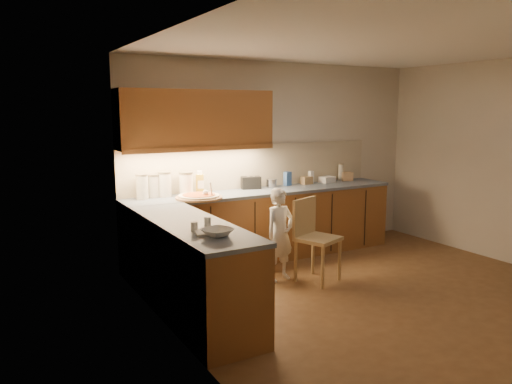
% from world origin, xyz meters
% --- Properties ---
extents(room, '(4.54, 4.50, 2.62)m').
position_xyz_m(room, '(0.00, 0.00, 1.68)').
color(room, brown).
rests_on(room, ground).
extents(l_counter, '(3.77, 2.62, 0.92)m').
position_xyz_m(l_counter, '(-0.92, 1.25, 0.46)').
color(l_counter, brown).
rests_on(l_counter, ground).
extents(backsplash, '(3.75, 0.02, 0.58)m').
position_xyz_m(backsplash, '(-0.38, 1.99, 1.21)').
color(backsplash, '#BCAF92').
rests_on(backsplash, l_counter).
extents(upper_cabinets, '(1.95, 0.36, 0.73)m').
position_xyz_m(upper_cabinets, '(-1.27, 1.82, 1.85)').
color(upper_cabinets, brown).
rests_on(upper_cabinets, ground).
extents(pizza_on_board, '(0.56, 0.56, 0.22)m').
position_xyz_m(pizza_on_board, '(-1.39, 1.53, 0.94)').
color(pizza_on_board, tan).
rests_on(pizza_on_board, l_counter).
extents(child, '(0.43, 0.32, 1.08)m').
position_xyz_m(child, '(-0.67, 0.87, 0.54)').
color(child, white).
rests_on(child, ground).
extents(wooden_chair, '(0.55, 0.55, 0.95)m').
position_xyz_m(wooden_chair, '(-0.34, 0.68, 0.55)').
color(wooden_chair, tan).
rests_on(wooden_chair, ground).
extents(mixing_bowl, '(0.31, 0.31, 0.06)m').
position_xyz_m(mixing_bowl, '(-1.95, -0.16, 0.95)').
color(mixing_bowl, white).
rests_on(mixing_bowl, l_counter).
extents(canister_a, '(0.15, 0.15, 0.30)m').
position_xyz_m(canister_a, '(-1.98, 1.84, 1.07)').
color(canister_a, silver).
rests_on(canister_a, l_counter).
extents(canister_b, '(0.16, 0.16, 0.28)m').
position_xyz_m(canister_b, '(-1.83, 1.90, 1.06)').
color(canister_b, beige).
rests_on(canister_b, l_counter).
extents(canister_c, '(0.16, 0.16, 0.31)m').
position_xyz_m(canister_c, '(-1.69, 1.86, 1.07)').
color(canister_c, white).
rests_on(canister_c, l_counter).
extents(canister_d, '(0.18, 0.18, 0.29)m').
position_xyz_m(canister_d, '(-1.43, 1.84, 1.07)').
color(canister_d, white).
rests_on(canister_d, l_counter).
extents(oil_jug, '(0.12, 0.10, 0.29)m').
position_xyz_m(oil_jug, '(-1.25, 1.84, 1.05)').
color(oil_jug, gold).
rests_on(oil_jug, l_counter).
extents(toaster, '(0.29, 0.21, 0.17)m').
position_xyz_m(toaster, '(-0.49, 1.88, 1.00)').
color(toaster, black).
rests_on(toaster, l_counter).
extents(steel_pot, '(0.15, 0.15, 0.12)m').
position_xyz_m(steel_pot, '(-0.19, 1.85, 0.98)').
color(steel_pot, '#B9B9BE').
rests_on(steel_pot, l_counter).
extents(blue_box, '(0.11, 0.09, 0.19)m').
position_xyz_m(blue_box, '(0.08, 1.87, 1.02)').
color(blue_box, '#365EA3').
rests_on(blue_box, l_counter).
extents(card_box_a, '(0.16, 0.11, 0.11)m').
position_xyz_m(card_box_a, '(0.40, 1.85, 0.97)').
color(card_box_a, '#A58559').
rests_on(card_box_a, l_counter).
extents(white_bottle, '(0.06, 0.06, 0.18)m').
position_xyz_m(white_bottle, '(0.50, 1.89, 1.01)').
color(white_bottle, silver).
rests_on(white_bottle, l_counter).
extents(flat_pack, '(0.24, 0.19, 0.09)m').
position_xyz_m(flat_pack, '(0.75, 1.85, 0.96)').
color(flat_pack, white).
rests_on(flat_pack, l_counter).
extents(tall_jar, '(0.08, 0.08, 0.25)m').
position_xyz_m(tall_jar, '(1.04, 1.90, 1.05)').
color(tall_jar, beige).
rests_on(tall_jar, l_counter).
extents(card_box_b, '(0.19, 0.17, 0.13)m').
position_xyz_m(card_box_b, '(1.11, 1.85, 0.98)').
color(card_box_b, tan).
rests_on(card_box_b, l_counter).
extents(dough_cloth, '(0.31, 0.27, 0.02)m').
position_xyz_m(dough_cloth, '(-1.96, -0.06, 0.93)').
color(dough_cloth, silver).
rests_on(dough_cloth, l_counter).
extents(spice_jar_a, '(0.06, 0.06, 0.08)m').
position_xyz_m(spice_jar_a, '(-2.06, 0.07, 0.96)').
color(spice_jar_a, silver).
rests_on(spice_jar_a, l_counter).
extents(spice_jar_b, '(0.07, 0.07, 0.08)m').
position_xyz_m(spice_jar_b, '(-1.88, 0.20, 0.96)').
color(spice_jar_b, silver).
rests_on(spice_jar_b, l_counter).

